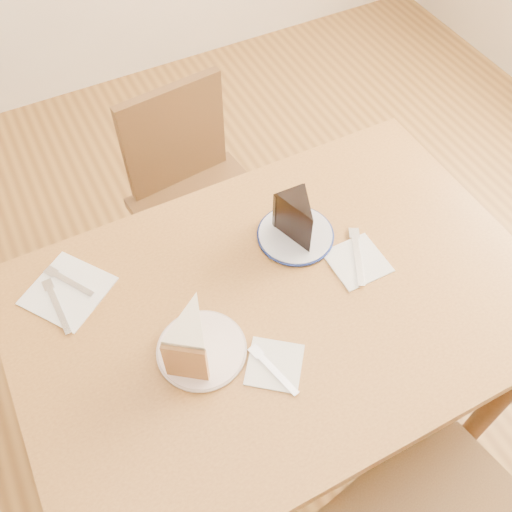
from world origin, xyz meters
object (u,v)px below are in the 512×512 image
object	(u,v)px
plate_cream	(202,350)
carrot_cake	(193,335)
plate_navy	(295,235)
chocolate_cake	(300,223)
table	(280,322)
chair_far	(199,201)

from	to	relation	value
plate_cream	carrot_cake	distance (m)	0.06
plate_navy	chocolate_cake	world-z (taller)	chocolate_cake
table	plate_navy	distance (m)	0.22
chair_far	chocolate_cake	bearing A→B (deg)	93.10
table	chair_far	size ratio (longest dim) A/B	1.46
chocolate_cake	carrot_cake	bearing A→B (deg)	26.06
chair_far	plate_cream	bearing A→B (deg)	62.09
carrot_cake	chocolate_cake	world-z (taller)	carrot_cake
chair_far	chocolate_cake	world-z (taller)	chocolate_cake
chocolate_cake	plate_navy	bearing A→B (deg)	-79.98
plate_cream	chocolate_cake	distance (m)	0.38
plate_cream	chocolate_cake	xyz separation A→B (m)	(0.34, 0.17, 0.06)
carrot_cake	chocolate_cake	xyz separation A→B (m)	(0.35, 0.16, -0.00)
plate_navy	table	bearing A→B (deg)	-129.47
chair_far	chocolate_cake	size ratio (longest dim) A/B	7.59
chair_far	plate_cream	size ratio (longest dim) A/B	4.46
chocolate_cake	table	bearing A→B (deg)	48.87
plate_cream	chair_far	bearing A→B (deg)	68.39
table	chair_far	bearing A→B (deg)	85.92
table	plate_cream	world-z (taller)	plate_cream
table	carrot_cake	distance (m)	0.28
table	carrot_cake	world-z (taller)	carrot_cake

